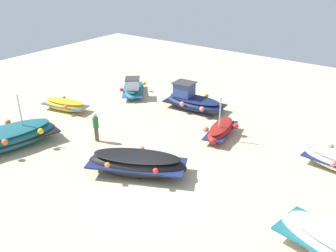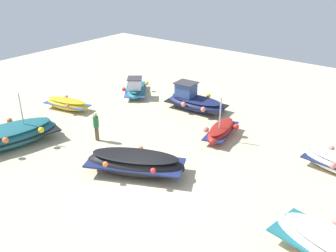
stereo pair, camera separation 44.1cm
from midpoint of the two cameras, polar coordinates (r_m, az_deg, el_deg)
The scene contains 8 objects.
ground_plane at distance 17.27m, azimuth -3.59°, elevation -9.32°, with size 50.95×50.95×0.00m, color beige.
fishing_boat_1 at distance 17.91m, azimuth -4.36°, elevation -5.72°, with size 5.17×3.72×1.13m.
fishing_boat_2 at distance 21.59m, azimuth 8.78°, elevation -0.74°, with size 1.76×3.35×2.63m.
fishing_boat_4 at distance 25.28m, azimuth 4.64°, elevation 3.83°, with size 4.36×2.41×1.79m.
fishing_boat_5 at distance 22.12m, azimuth -22.89°, elevation -1.43°, with size 3.44×5.79×2.90m.
fishing_boat_6 at distance 26.09m, azimuth -14.86°, elevation 3.31°, with size 3.53×1.84×0.75m.
fishing_boat_7 at distance 28.03m, azimuth -4.58°, elevation 5.83°, with size 3.43×3.80×1.50m.
person_walking at distance 21.10m, azimuth -10.48°, elevation 0.17°, with size 0.32×0.32×1.70m.
Camera 2 is at (-9.64, 10.47, 9.80)m, focal length 39.39 mm.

